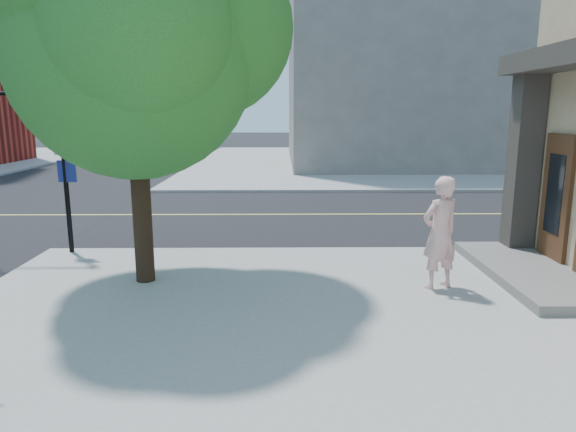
{
  "coord_description": "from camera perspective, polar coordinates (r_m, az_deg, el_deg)",
  "views": [
    {
      "loc": [
        4.42,
        -11.62,
        3.26
      ],
      "look_at": [
        4.53,
        -2.06,
        1.3
      ],
      "focal_mm": 31.94,
      "sensor_mm": 36.0,
      "label": 1
    }
  ],
  "objects": [
    {
      "name": "ground",
      "position": [
        12.85,
        -20.82,
        -3.89
      ],
      "size": [
        140.0,
        140.0,
        0.0
      ],
      "primitive_type": "plane",
      "color": "black",
      "rests_on": "ground"
    },
    {
      "name": "man_on_phone",
      "position": [
        9.5,
        16.56,
        -1.81
      ],
      "size": [
        0.88,
        0.75,
        2.03
      ],
      "primitive_type": "imported",
      "rotation": [
        0.0,
        0.0,
        3.57
      ],
      "color": "#DEA8A5",
      "rests_on": "sidewalk_se"
    },
    {
      "name": "filler_ne",
      "position": [
        35.17,
        15.87,
        17.46
      ],
      "size": [
        18.0,
        16.0,
        14.0
      ],
      "primitive_type": "cube",
      "color": "slate",
      "rests_on": "sidewalk_ne"
    },
    {
      "name": "street_tree",
      "position": [
        9.72,
        -16.32,
        19.5
      ],
      "size": [
        5.31,
        4.83,
        7.05
      ],
      "rotation": [
        0.0,
        0.0,
        -0.4
      ],
      "color": "black",
      "rests_on": "sidewalk_se"
    },
    {
      "name": "road_ew",
      "position": [
        17.02,
        -15.72,
        0.13
      ],
      "size": [
        140.0,
        9.0,
        0.01
      ],
      "primitive_type": "cube",
      "color": "black",
      "rests_on": "ground"
    },
    {
      "name": "sidewalk_ne",
      "position": [
        34.49,
        14.66,
        5.88
      ],
      "size": [
        29.0,
        25.0,
        0.12
      ],
      "primitive_type": "cube",
      "color": "gray",
      "rests_on": "ground"
    }
  ]
}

